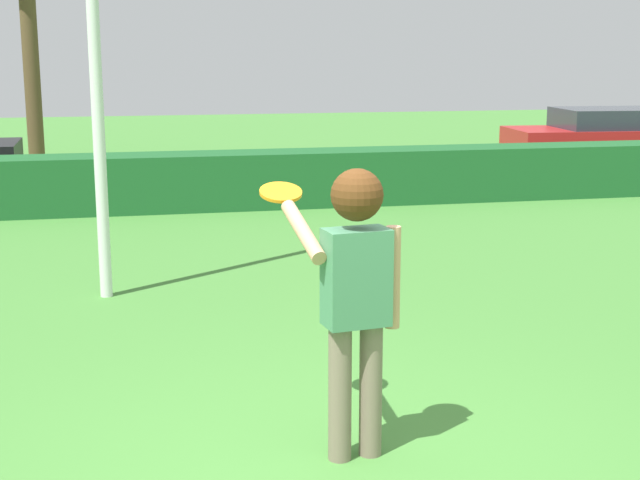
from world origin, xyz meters
TOP-DOWN VIEW (x-y plane):
  - ground_plane at (0.00, 0.00)m, footprint 60.00×60.00m
  - person at (0.21, 0.19)m, footprint 0.63×0.71m
  - frisbee at (-0.12, 0.85)m, footprint 0.27×0.27m
  - hedge_row at (0.00, 9.31)m, footprint 25.91×0.90m
  - parked_car_red at (8.76, 12.27)m, footprint 4.32×2.08m

SIDE VIEW (x-z plane):
  - ground_plane at x=0.00m, z-range 0.00..0.00m
  - hedge_row at x=0.00m, z-range 0.00..0.86m
  - parked_car_red at x=8.76m, z-range 0.06..1.31m
  - person at x=0.21m, z-range 0.22..1.99m
  - frisbee at x=-0.12m, z-range 1.49..1.60m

